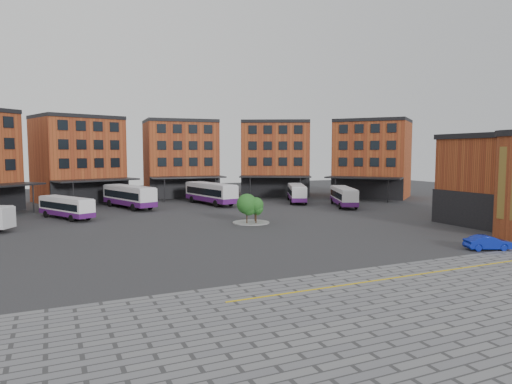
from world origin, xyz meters
name	(u,v)px	position (x,y,z in m)	size (l,w,h in m)	color
ground	(283,242)	(0.00, 0.00, 0.00)	(160.00, 160.00, 0.00)	#28282B
yellow_line	(404,276)	(2.00, -14.00, 0.03)	(26.00, 0.15, 0.02)	gold
main_building	(149,160)	(-4.77, 38.25, 7.23)	(94.14, 42.48, 14.60)	#984521
tree_island	(251,207)	(1.83, 11.57, 1.99)	(4.40, 4.40, 3.61)	gray
bus_b	(66,207)	(-18.06, 24.95, 1.50)	(6.49, 9.75, 2.76)	white
bus_c	(129,196)	(-8.99, 32.97, 1.84)	(6.39, 12.30, 3.39)	white
bus_d	(211,193)	(3.89, 32.61, 1.87)	(5.15, 12.59, 3.46)	silver
bus_e	(297,193)	(18.23, 29.63, 1.61)	(6.61, 10.62, 2.98)	silver
bus_f	(344,196)	(21.88, 21.28, 1.62)	(6.60, 10.72, 3.00)	silver
blue_car	(488,243)	(14.66, -10.31, 0.64)	(1.35, 3.86, 1.27)	#0B1C95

